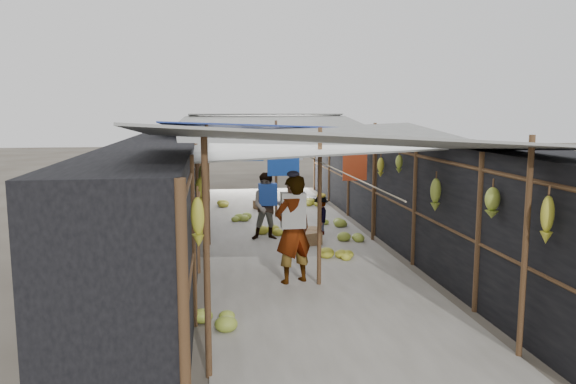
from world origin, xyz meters
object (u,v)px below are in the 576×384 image
shopper_blue (268,206)px  vendor_elderly (293,230)px  black_basin (316,200)px  vendor_seated (321,216)px  crate_near (308,238)px

shopper_blue → vendor_elderly: bearing=-83.9°
shopper_blue → black_basin: bearing=71.8°
vendor_elderly → shopper_blue: 3.23m
vendor_elderly → shopper_blue: vendor_elderly is taller
vendor_elderly → vendor_seated: vendor_elderly is taller
crate_near → vendor_seated: bearing=42.8°
vendor_elderly → shopper_blue: bearing=-111.5°
crate_near → shopper_blue: bearing=121.6°
shopper_blue → vendor_seated: bearing=18.1°
vendor_elderly → vendor_seated: bearing=-131.6°
crate_near → black_basin: (1.20, 5.39, -0.05)m
black_basin → shopper_blue: (-2.00, -4.76, 0.66)m
vendor_elderly → vendor_seated: (1.18, 3.53, -0.46)m
crate_near → black_basin: size_ratio=0.78×
black_basin → shopper_blue: bearing=-112.8°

